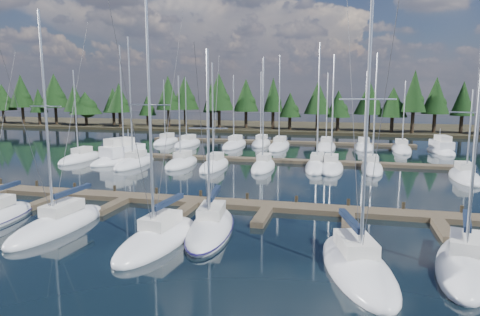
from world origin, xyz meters
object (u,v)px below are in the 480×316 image
(motor_yacht_right, at_px, (441,149))
(front_sailboat_3, at_px, (158,239))
(main_dock, at_px, (194,203))
(front_sailboat_5, at_px, (357,266))
(motor_yacht_left, at_px, (123,157))
(front_sailboat_4, at_px, (211,228))
(front_sailboat_6, at_px, (464,264))
(front_sailboat_2, at_px, (59,224))

(motor_yacht_right, bearing_deg, front_sailboat_3, -118.53)
(main_dock, xyz_separation_m, front_sailboat_5, (12.39, -9.92, 0.09))
(front_sailboat_3, xyz_separation_m, motor_yacht_left, (-17.19, 26.82, 0.26))
(motor_yacht_left, bearing_deg, main_dock, -48.06)
(front_sailboat_3, distance_m, front_sailboat_4, 3.70)
(main_dock, relative_size, front_sailboat_4, 3.54)
(front_sailboat_5, relative_size, motor_yacht_right, 1.81)
(main_dock, relative_size, front_sailboat_6, 2.99)
(front_sailboat_5, height_order, motor_yacht_right, front_sailboat_5)
(motor_yacht_right, bearing_deg, main_dock, -124.67)
(main_dock, bearing_deg, front_sailboat_2, -132.12)
(front_sailboat_2, bearing_deg, front_sailboat_6, -1.89)
(front_sailboat_5, relative_size, front_sailboat_6, 1.08)
(motor_yacht_left, bearing_deg, front_sailboat_5, -44.37)
(front_sailboat_4, relative_size, motor_yacht_left, 1.15)
(front_sailboat_2, distance_m, motor_yacht_left, 27.51)
(front_sailboat_2, bearing_deg, front_sailboat_3, -7.70)
(main_dock, relative_size, motor_yacht_left, 4.09)
(main_dock, bearing_deg, front_sailboat_3, -84.66)
(front_sailboat_3, relative_size, front_sailboat_6, 1.03)
(front_sailboat_3, height_order, front_sailboat_4, front_sailboat_3)
(front_sailboat_4, bearing_deg, motor_yacht_right, 62.45)
(front_sailboat_3, xyz_separation_m, motor_yacht_right, (24.76, 45.54, 0.17))
(front_sailboat_4, bearing_deg, front_sailboat_6, -9.97)
(main_dock, xyz_separation_m, front_sailboat_6, (17.77, -8.36, 0.09))
(front_sailboat_2, distance_m, front_sailboat_3, 7.70)
(motor_yacht_left, height_order, motor_yacht_right, motor_yacht_left)
(main_dock, xyz_separation_m, front_sailboat_3, (0.80, -8.58, 0.09))
(front_sailboat_2, relative_size, motor_yacht_right, 1.69)
(front_sailboat_2, relative_size, front_sailboat_4, 1.19)
(front_sailboat_4, height_order, motor_yacht_left, front_sailboat_4)
(front_sailboat_2, relative_size, front_sailboat_3, 0.98)
(front_sailboat_4, xyz_separation_m, front_sailboat_5, (9.14, -4.10, 0.02))
(main_dock, relative_size, front_sailboat_5, 2.77)
(front_sailboat_2, bearing_deg, front_sailboat_4, 9.80)
(front_sailboat_2, distance_m, front_sailboat_4, 10.23)
(front_sailboat_4, height_order, front_sailboat_5, front_sailboat_5)
(front_sailboat_4, bearing_deg, main_dock, 119.24)
(motor_yacht_left, bearing_deg, motor_yacht_right, 24.04)
(front_sailboat_4, distance_m, motor_yacht_right, 48.23)
(motor_yacht_right, bearing_deg, front_sailboat_2, -126.05)
(front_sailboat_2, xyz_separation_m, front_sailboat_5, (19.22, -2.36, -0.00))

